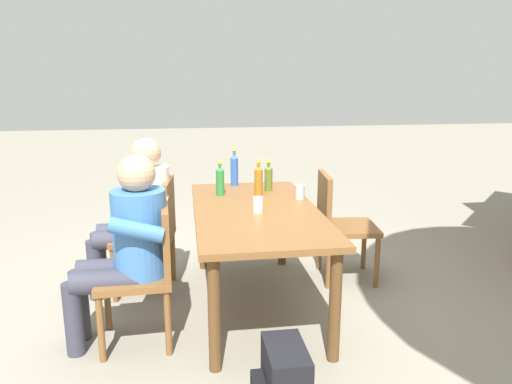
{
  "coord_description": "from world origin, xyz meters",
  "views": [
    {
      "loc": [
        3.2,
        -0.47,
        1.63
      ],
      "look_at": [
        0.0,
        0.0,
        0.84
      ],
      "focal_mm": 34.24,
      "sensor_mm": 36.0,
      "label": 1
    }
  ],
  "objects_px": {
    "chair_near_right": "(147,267)",
    "bottle_green": "(220,180)",
    "person_in_white_shirt": "(138,208)",
    "cup_glass": "(258,205)",
    "cup_steel": "(300,192)",
    "chair_far_left": "(339,221)",
    "bottle_blue": "(234,169)",
    "chair_near_left": "(154,230)",
    "bottle_amber": "(259,180)",
    "bottle_olive": "(269,178)",
    "person_in_plaid_shirt": "(127,242)",
    "dining_table": "(256,221)",
    "backpack_by_near_side": "(275,219)"
  },
  "relations": [
    {
      "from": "chair_near_right",
      "to": "bottle_green",
      "type": "distance_m",
      "value": 1.01
    },
    {
      "from": "person_in_white_shirt",
      "to": "cup_glass",
      "type": "relative_size",
      "value": 11.1
    },
    {
      "from": "bottle_green",
      "to": "cup_steel",
      "type": "distance_m",
      "value": 0.61
    },
    {
      "from": "chair_far_left",
      "to": "bottle_blue",
      "type": "bearing_deg",
      "value": -115.03
    },
    {
      "from": "chair_near_left",
      "to": "bottle_amber",
      "type": "distance_m",
      "value": 0.88
    },
    {
      "from": "bottle_olive",
      "to": "chair_far_left",
      "type": "bearing_deg",
      "value": 75.69
    },
    {
      "from": "bottle_blue",
      "to": "bottle_olive",
      "type": "distance_m",
      "value": 0.34
    },
    {
      "from": "person_in_plaid_shirt",
      "to": "bottle_olive",
      "type": "height_order",
      "value": "person_in_plaid_shirt"
    },
    {
      "from": "cup_glass",
      "to": "dining_table",
      "type": "bearing_deg",
      "value": -178.95
    },
    {
      "from": "cup_glass",
      "to": "chair_near_right",
      "type": "bearing_deg",
      "value": -68.94
    },
    {
      "from": "person_in_white_shirt",
      "to": "dining_table",
      "type": "bearing_deg",
      "value": 65.72
    },
    {
      "from": "bottle_green",
      "to": "dining_table",
      "type": "bearing_deg",
      "value": 26.3
    },
    {
      "from": "person_in_white_shirt",
      "to": "cup_steel",
      "type": "relative_size",
      "value": 11.16
    },
    {
      "from": "cup_glass",
      "to": "bottle_green",
      "type": "bearing_deg",
      "value": -157.7
    },
    {
      "from": "chair_far_left",
      "to": "person_in_plaid_shirt",
      "type": "height_order",
      "value": "person_in_plaid_shirt"
    },
    {
      "from": "person_in_plaid_shirt",
      "to": "bottle_olive",
      "type": "relative_size",
      "value": 4.79
    },
    {
      "from": "bottle_blue",
      "to": "backpack_by_near_side",
      "type": "relative_size",
      "value": 0.66
    },
    {
      "from": "chair_far_left",
      "to": "backpack_by_near_side",
      "type": "height_order",
      "value": "chair_far_left"
    },
    {
      "from": "bottle_olive",
      "to": "cup_glass",
      "type": "height_order",
      "value": "bottle_olive"
    },
    {
      "from": "bottle_blue",
      "to": "backpack_by_near_side",
      "type": "xyz_separation_m",
      "value": [
        -0.6,
        0.46,
        -0.63
      ]
    },
    {
      "from": "bottle_blue",
      "to": "bottle_green",
      "type": "relative_size",
      "value": 1.18
    },
    {
      "from": "chair_near_right",
      "to": "bottle_green",
      "type": "relative_size",
      "value": 3.23
    },
    {
      "from": "person_in_white_shirt",
      "to": "backpack_by_near_side",
      "type": "distance_m",
      "value": 1.62
    },
    {
      "from": "backpack_by_near_side",
      "to": "person_in_white_shirt",
      "type": "bearing_deg",
      "value": -51.29
    },
    {
      "from": "person_in_plaid_shirt",
      "to": "cup_glass",
      "type": "xyz_separation_m",
      "value": [
        -0.28,
        0.83,
        0.12
      ]
    },
    {
      "from": "person_in_plaid_shirt",
      "to": "chair_far_left",
      "type": "bearing_deg",
      "value": 116.0
    },
    {
      "from": "chair_far_left",
      "to": "bottle_olive",
      "type": "height_order",
      "value": "bottle_olive"
    },
    {
      "from": "dining_table",
      "to": "chair_near_left",
      "type": "xyz_separation_m",
      "value": [
        -0.37,
        -0.72,
        -0.14
      ]
    },
    {
      "from": "chair_far_left",
      "to": "bottle_olive",
      "type": "relative_size",
      "value": 3.53
    },
    {
      "from": "chair_far_left",
      "to": "person_in_plaid_shirt",
      "type": "xyz_separation_m",
      "value": [
        0.76,
        -1.55,
        0.17
      ]
    },
    {
      "from": "chair_near_left",
      "to": "chair_far_left",
      "type": "height_order",
      "value": "same"
    },
    {
      "from": "chair_far_left",
      "to": "person_in_white_shirt",
      "type": "height_order",
      "value": "person_in_white_shirt"
    },
    {
      "from": "chair_near_right",
      "to": "cup_glass",
      "type": "relative_size",
      "value": 8.19
    },
    {
      "from": "cup_glass",
      "to": "chair_near_left",
      "type": "bearing_deg",
      "value": -122.41
    },
    {
      "from": "chair_far_left",
      "to": "backpack_by_near_side",
      "type": "bearing_deg",
      "value": -160.94
    },
    {
      "from": "backpack_by_near_side",
      "to": "bottle_green",
      "type": "bearing_deg",
      "value": -33.14
    },
    {
      "from": "bottle_green",
      "to": "backpack_by_near_side",
      "type": "xyz_separation_m",
      "value": [
        -0.92,
        0.6,
        -0.61
      ]
    },
    {
      "from": "dining_table",
      "to": "backpack_by_near_side",
      "type": "xyz_separation_m",
      "value": [
        -1.35,
        0.39,
        -0.4
      ]
    },
    {
      "from": "person_in_white_shirt",
      "to": "bottle_olive",
      "type": "bearing_deg",
      "value": 98.28
    },
    {
      "from": "bottle_amber",
      "to": "cup_steel",
      "type": "relative_size",
      "value": 2.56
    },
    {
      "from": "chair_far_left",
      "to": "cup_steel",
      "type": "distance_m",
      "value": 0.49
    },
    {
      "from": "chair_near_right",
      "to": "cup_glass",
      "type": "distance_m",
      "value": 0.83
    },
    {
      "from": "person_in_plaid_shirt",
      "to": "bottle_olive",
      "type": "distance_m",
      "value": 1.36
    },
    {
      "from": "dining_table",
      "to": "cup_glass",
      "type": "relative_size",
      "value": 15.7
    },
    {
      "from": "dining_table",
      "to": "chair_far_left",
      "type": "xyz_separation_m",
      "value": [
        -0.38,
        0.72,
        -0.14
      ]
    },
    {
      "from": "person_in_plaid_shirt",
      "to": "cup_glass",
      "type": "distance_m",
      "value": 0.89
    },
    {
      "from": "chair_near_right",
      "to": "bottle_olive",
      "type": "bearing_deg",
      "value": 134.79
    },
    {
      "from": "chair_near_left",
      "to": "chair_near_right",
      "type": "relative_size",
      "value": 1.0
    },
    {
      "from": "person_in_white_shirt",
      "to": "bottle_blue",
      "type": "bearing_deg",
      "value": 116.41
    },
    {
      "from": "bottle_amber",
      "to": "bottle_green",
      "type": "distance_m",
      "value": 0.29
    }
  ]
}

